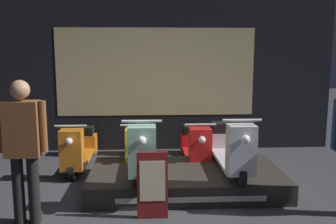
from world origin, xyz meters
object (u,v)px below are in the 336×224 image
scooter_backrow_0 (80,148)px  scooter_backrow_1 (138,148)px  scooter_display_right (229,148)px  person_left_browsing (23,142)px  scooter_display_left (143,149)px  price_sign_board (152,185)px  scooter_backrow_2 (195,147)px

scooter_backrow_0 → scooter_backrow_1: 0.98m
scooter_display_right → person_left_browsing: (-2.54, -0.92, 0.34)m
scooter_display_right → scooter_backrow_0: bearing=153.1°
scooter_backrow_0 → scooter_display_left: bearing=-47.1°
scooter_backrow_0 → price_sign_board: size_ratio=2.24×
scooter_display_right → person_left_browsing: 2.72m
scooter_backrow_0 → person_left_browsing: (-0.23, -2.10, 0.63)m
price_sign_board → scooter_backrow_0: bearing=120.4°
scooter_display_left → price_sign_board: size_ratio=2.24×
scooter_backrow_0 → scooter_backrow_1: (0.98, 0.00, 0.00)m
scooter_display_right → person_left_browsing: bearing=-160.0°
scooter_backrow_0 → scooter_backrow_2: 1.96m
scooter_backrow_2 → scooter_backrow_1: bearing=180.0°
scooter_display_left → scooter_backrow_0: 1.62m
scooter_display_right → scooter_backrow_1: (-1.32, 1.17, -0.28)m
scooter_display_left → scooter_display_right: size_ratio=1.00×
scooter_display_left → scooter_backrow_0: scooter_display_left is taller
person_left_browsing → scooter_display_left: bearing=35.0°
scooter_display_right → scooter_backrow_2: bearing=106.3°
scooter_display_left → price_sign_board: scooter_display_left is taller
scooter_backrow_1 → person_left_browsing: size_ratio=1.10×
scooter_backrow_0 → price_sign_board: (1.21, -2.06, 0.08)m
scooter_display_right → person_left_browsing: size_ratio=1.10×
scooter_display_right → person_left_browsing: person_left_browsing is taller
price_sign_board → scooter_backrow_2: bearing=69.8°
scooter_backrow_0 → scooter_backrow_2: same height
scooter_display_right → scooter_backrow_2: size_ratio=1.00×
price_sign_board → person_left_browsing: bearing=-178.6°
scooter_display_left → scooter_backrow_1: (-0.11, 1.17, -0.28)m
scooter_backrow_1 → price_sign_board: bearing=-83.8°
scooter_display_left → scooter_display_right: bearing=0.0°
scooter_backrow_1 → price_sign_board: size_ratio=2.24×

